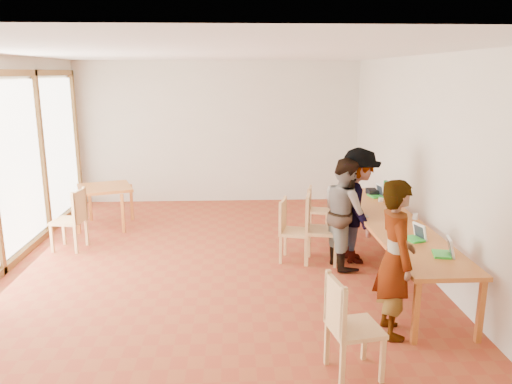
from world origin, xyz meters
TOP-DOWN VIEW (x-y plane):
  - ground at (0.00, 0.00)m, footprint 8.00×8.00m
  - wall_back at (0.00, 4.00)m, footprint 6.00×0.10m
  - wall_front at (0.00, -4.00)m, footprint 6.00×0.10m
  - wall_right at (3.00, 0.00)m, footprint 0.10×8.00m
  - ceiling at (0.00, 0.00)m, footprint 6.00×8.00m
  - communal_table at (2.50, -0.15)m, footprint 0.80×4.00m
  - side_table at (-2.03, 2.20)m, footprint 0.90×0.90m
  - chair_near at (1.30, -2.59)m, footprint 0.52×0.52m
  - chair_mid at (1.12, 0.36)m, footprint 0.54×0.54m
  - chair_far at (1.49, 0.28)m, footprint 0.56×0.56m
  - chair_empty at (1.72, 1.74)m, footprint 0.45×0.45m
  - chair_spare at (-2.21, 0.99)m, footprint 0.52×0.52m
  - person_near at (1.99, -1.85)m, footprint 0.41×0.62m
  - person_mid at (1.90, 0.11)m, footprint 0.73×0.87m
  - person_far at (2.12, 0.29)m, footprint 0.64×1.10m
  - laptop_near at (2.68, -1.52)m, footprint 0.27×0.29m
  - laptop_mid at (2.55, -0.97)m, footprint 0.27×0.29m
  - laptop_far at (2.69, 1.22)m, footprint 0.26×0.29m
  - yellow_mug at (2.24, -1.16)m, footprint 0.13×0.13m
  - green_bottle at (2.80, 1.18)m, footprint 0.07×0.07m
  - clear_glass at (2.84, -0.11)m, footprint 0.07×0.07m
  - condiment_cup at (2.65, 0.89)m, footprint 0.08×0.08m
  - pink_phone at (2.31, -0.80)m, footprint 0.05×0.10m
  - black_pouch at (2.64, 1.37)m, footprint 0.16×0.26m

SIDE VIEW (x-z plane):
  - ground at x=0.00m, z-range 0.00..0.00m
  - chair_empty at x=1.72m, z-range 0.28..0.70m
  - chair_mid at x=1.12m, z-range 0.32..0.82m
  - chair_near at x=1.30m, z-range 0.34..0.85m
  - chair_spare at x=-2.21m, z-range 0.34..0.86m
  - chair_far at x=1.49m, z-range 0.35..0.90m
  - side_table at x=-2.03m, z-range 0.29..1.04m
  - communal_table at x=2.50m, z-range 0.33..1.08m
  - pink_phone at x=2.31m, z-range 0.75..0.76m
  - condiment_cup at x=2.65m, z-range 0.75..0.81m
  - clear_glass at x=2.84m, z-range 0.75..0.84m
  - black_pouch at x=2.64m, z-range 0.75..0.84m
  - person_mid at x=1.90m, z-range 0.00..1.59m
  - yellow_mug at x=2.24m, z-range 0.75..0.85m
  - laptop_mid at x=2.55m, z-range 0.70..0.91m
  - laptop_far at x=2.69m, z-range 0.70..0.92m
  - laptop_near at x=2.68m, z-range 0.70..0.92m
  - person_far at x=2.12m, z-range 0.00..1.70m
  - person_near at x=1.99m, z-range 0.00..1.70m
  - green_bottle at x=2.80m, z-range 0.75..1.03m
  - wall_back at x=0.00m, z-range 0.00..3.00m
  - wall_front at x=0.00m, z-range 0.00..3.00m
  - wall_right at x=3.00m, z-range 0.00..3.00m
  - ceiling at x=0.00m, z-range 3.00..3.04m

